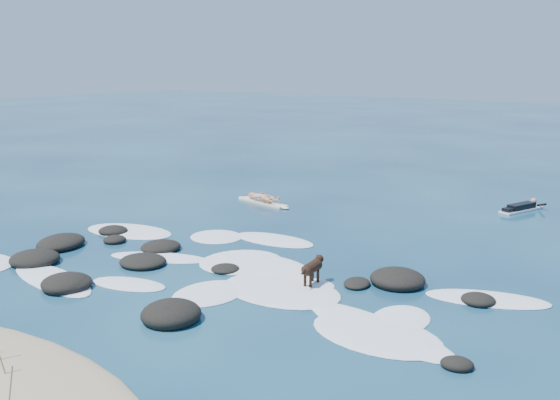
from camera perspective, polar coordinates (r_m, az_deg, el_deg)
The scene contains 6 objects.
ground at distance 17.23m, azimuth -3.61°, elevation -5.86°, with size 160.00×160.00×0.00m, color #0A2642.
reef_rocks at distance 16.73m, azimuth -11.47°, elevation -6.27°, with size 13.66×6.90×0.55m.
breaking_foam at distance 16.32m, azimuth -4.15°, elevation -6.89°, with size 15.04×7.98×0.12m.
standing_surfer_rig at distance 24.31m, azimuth -1.58°, elevation 1.16°, with size 2.86×1.01×1.64m.
paddling_surfer_rig at distance 24.90m, azimuth 21.24°, elevation -0.63°, with size 1.38×2.24×0.40m.
dog at distance 15.44m, azimuth 3.01°, elevation -6.15°, with size 0.34×1.16×0.73m.
Camera 1 is at (9.96, -12.97, 5.40)m, focal length 40.00 mm.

